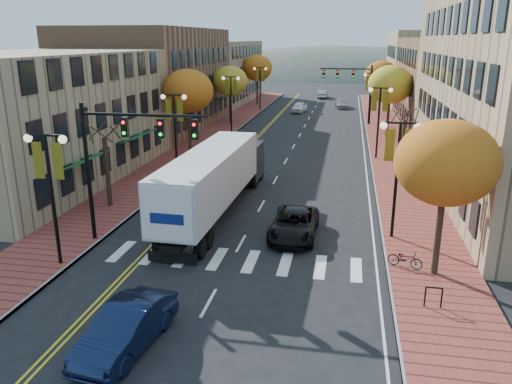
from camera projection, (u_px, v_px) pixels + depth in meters
The scene contains 32 objects.
ground at pixel (221, 280), 21.35m from camera, with size 200.00×200.00×0.00m, color black.
sidewalk_left at pixel (215, 134), 53.43m from camera, with size 4.00×85.00×0.15m, color brown.
sidewalk_right at pixel (387, 140), 50.31m from camera, with size 4.00×85.00×0.15m, color brown.
building_left_near at pixel (32, 118), 35.19m from camera, with size 12.00×22.00×9.00m, color #9E8966.
building_left_mid at pixel (153, 79), 56.51m from camera, with size 12.00×24.00×11.00m, color brown.
building_left_far at pixel (212, 72), 80.23m from camera, with size 12.00×26.00×9.50m, color #9E8966.
building_right_mid at pixel (472, 84), 56.13m from camera, with size 15.00×24.00×10.00m, color brown.
building_right_far at pixel (440, 68), 76.66m from camera, with size 15.00×20.00×11.00m, color #9E8966.
tree_left_a at pixel (107, 172), 29.77m from camera, with size 0.28×0.28×4.20m.
tree_left_b at pixel (188, 91), 43.86m from camera, with size 4.48×4.48×7.21m.
tree_left_c at pixel (230, 81), 59.01m from camera, with size 4.16×4.16×6.69m.
tree_left_d at pixel (257, 68), 75.77m from camera, with size 4.61×4.61×7.42m.
tree_right_a at pixel (447, 163), 20.18m from camera, with size 4.16×4.16×6.69m.
tree_right_b at pixel (403, 149), 36.04m from camera, with size 0.28×0.28×4.20m.
tree_right_c at pixel (390, 85), 50.13m from camera, with size 4.48×4.48×7.21m.
tree_right_d at pixel (381, 75), 65.22m from camera, with size 4.35×4.35×7.00m.
lamp_left_a at pixel (50, 175), 21.39m from camera, with size 1.96×0.36×6.05m.
lamp_left_b at pixel (175, 118), 36.42m from camera, with size 1.96×0.36×6.05m.
lamp_left_c at pixel (231, 93), 53.34m from camera, with size 1.96×0.36×6.05m.
lamp_left_d at pixel (260, 80), 70.25m from camera, with size 1.96×0.36×6.05m.
lamp_right_a at pixel (398, 158), 24.42m from camera, with size 1.96×0.36×6.05m.
lamp_right_b at pixel (379, 109), 41.34m from camera, with size 1.96×0.36×6.05m.
lamp_right_c at pixel (371, 89), 58.25m from camera, with size 1.96×0.36×6.05m.
traffic_mast_near at pixel (123, 148), 23.67m from camera, with size 6.10×0.35×7.00m.
traffic_mast_far at pixel (354, 83), 58.41m from camera, with size 6.10×0.34×7.00m.
semi_truck at pixel (217, 175), 28.94m from camera, with size 2.93×15.73×3.92m.
navy_sedan at pixel (126, 328), 16.43m from camera, with size 1.59×4.56×1.50m, color black.
black_suv at pixel (294, 224), 25.78m from camera, with size 2.28×4.95×1.38m, color black.
car_far_white at pixel (299, 107), 69.48m from camera, with size 1.68×4.17×1.42m, color white.
car_far_silver at pixel (342, 104), 73.84m from camera, with size 1.80×4.42×1.28m, color #939198.
car_far_oncoming at pixel (323, 94), 86.20m from camera, with size 1.45×4.17×1.37m, color #ACADB4.
bicycle at pixel (405, 259), 22.07m from camera, with size 0.53×1.52×0.80m, color gray.
Camera 1 is at (4.97, -18.70, 9.88)m, focal length 35.00 mm.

